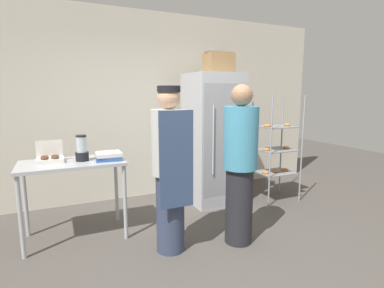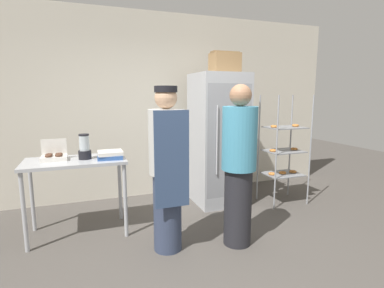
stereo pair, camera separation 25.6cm
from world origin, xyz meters
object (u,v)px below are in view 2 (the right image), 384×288
(blender_pitcher, at_px, (85,148))
(person_customer, at_px, (239,165))
(baking_rack, at_px, (284,151))
(donut_box, at_px, (54,156))
(binder_stack, at_px, (110,155))
(cardboard_storage_box, at_px, (225,63))
(person_baker, at_px, (167,168))
(refrigerator, at_px, (218,139))

(blender_pitcher, bearing_deg, person_customer, -29.13)
(baking_rack, height_order, donut_box, baking_rack)
(binder_stack, bearing_deg, cardboard_storage_box, 17.30)
(person_baker, bearing_deg, refrigerator, 46.06)
(baking_rack, bearing_deg, donut_box, -179.32)
(refrigerator, xyz_separation_m, binder_stack, (-1.60, -0.51, -0.03))
(blender_pitcher, bearing_deg, donut_box, 173.06)
(blender_pitcher, xyz_separation_m, person_baker, (0.78, -0.71, -0.13))
(donut_box, relative_size, cardboard_storage_box, 0.68)
(cardboard_storage_box, xyz_separation_m, person_baker, (-1.20, -1.17, -1.19))
(baking_rack, relative_size, person_customer, 0.94)
(person_baker, bearing_deg, baking_rack, 21.38)
(baking_rack, relative_size, blender_pitcher, 5.57)
(refrigerator, relative_size, person_customer, 1.11)
(refrigerator, xyz_separation_m, baking_rack, (0.91, -0.36, -0.17))
(baking_rack, xyz_separation_m, person_baker, (-2.01, -0.79, 0.10))
(refrigerator, height_order, cardboard_storage_box, cardboard_storage_box)
(refrigerator, relative_size, blender_pitcher, 6.64)
(binder_stack, relative_size, person_customer, 0.17)
(refrigerator, distance_m, person_customer, 1.33)
(person_customer, bearing_deg, binder_stack, 148.15)
(donut_box, xyz_separation_m, cardboard_storage_box, (2.30, 0.42, 1.14))
(refrigerator, relative_size, person_baker, 1.13)
(person_baker, relative_size, person_customer, 0.99)
(refrigerator, bearing_deg, baking_rack, -21.30)
(donut_box, distance_m, person_baker, 1.34)
(cardboard_storage_box, bearing_deg, binder_stack, -162.70)
(person_baker, bearing_deg, person_customer, -10.45)
(blender_pitcher, bearing_deg, refrigerator, 12.95)
(donut_box, xyz_separation_m, person_customer, (1.85, -0.89, -0.05))
(refrigerator, height_order, baking_rack, refrigerator)
(cardboard_storage_box, bearing_deg, blender_pitcher, -166.99)
(baking_rack, bearing_deg, blender_pitcher, -178.42)
(refrigerator, height_order, blender_pitcher, refrigerator)
(cardboard_storage_box, distance_m, person_baker, 2.05)
(donut_box, bearing_deg, cardboard_storage_box, 10.26)
(blender_pitcher, relative_size, binder_stack, 0.98)
(person_customer, bearing_deg, donut_box, 154.34)
(cardboard_storage_box, bearing_deg, person_customer, -109.15)
(donut_box, relative_size, person_customer, 0.16)
(baking_rack, bearing_deg, refrigerator, 158.70)
(donut_box, distance_m, person_customer, 2.05)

